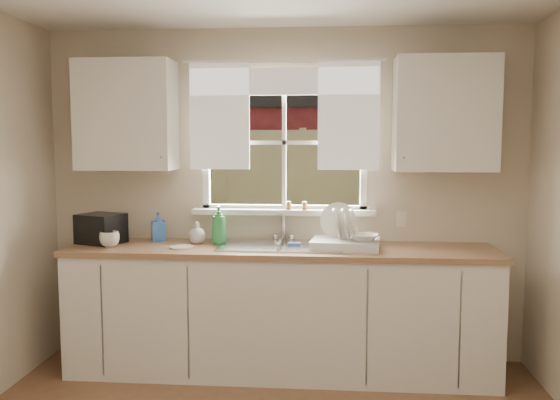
# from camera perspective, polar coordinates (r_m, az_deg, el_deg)

# --- Properties ---
(room_walls) EXTENTS (3.62, 4.02, 2.50)m
(room_walls) POSITION_cam_1_polar(r_m,az_deg,el_deg) (2.46, -3.41, -4.25)
(room_walls) COLOR beige
(room_walls) RESTS_ON ground
(window) EXTENTS (1.38, 0.16, 1.06)m
(window) POSITION_cam_1_polar(r_m,az_deg,el_deg) (4.48, 0.38, 3.44)
(window) COLOR white
(window) RESTS_ON room_walls
(curtains) EXTENTS (1.50, 0.03, 0.81)m
(curtains) POSITION_cam_1_polar(r_m,az_deg,el_deg) (4.43, 0.33, 9.21)
(curtains) COLOR white
(curtains) RESTS_ON room_walls
(base_cabinets) EXTENTS (3.00, 0.62, 0.87)m
(base_cabinets) POSITION_cam_1_polar(r_m,az_deg,el_deg) (4.33, 0.03, -10.75)
(base_cabinets) COLOR silver
(base_cabinets) RESTS_ON ground
(countertop) EXTENTS (3.04, 0.65, 0.04)m
(countertop) POSITION_cam_1_polar(r_m,az_deg,el_deg) (4.23, 0.03, -4.82)
(countertop) COLOR #906748
(countertop) RESTS_ON base_cabinets
(upper_cabinet_left) EXTENTS (0.70, 0.33, 0.80)m
(upper_cabinet_left) POSITION_cam_1_polar(r_m,az_deg,el_deg) (4.55, -14.54, 7.89)
(upper_cabinet_left) COLOR silver
(upper_cabinet_left) RESTS_ON room_walls
(upper_cabinet_right) EXTENTS (0.70, 0.33, 0.80)m
(upper_cabinet_right) POSITION_cam_1_polar(r_m,az_deg,el_deg) (4.37, 15.57, 7.96)
(upper_cabinet_right) COLOR silver
(upper_cabinet_right) RESTS_ON room_walls
(wall_outlet) EXTENTS (0.08, 0.01, 0.12)m
(wall_outlet) POSITION_cam_1_polar(r_m,az_deg,el_deg) (4.52, 11.57, -1.82)
(wall_outlet) COLOR beige
(wall_outlet) RESTS_ON room_walls
(sill_jars) EXTENTS (0.16, 0.04, 0.06)m
(sill_jars) POSITION_cam_1_polar(r_m,az_deg,el_deg) (4.44, 1.61, -0.54)
(sill_jars) COLOR brown
(sill_jars) RESTS_ON window
(backyard) EXTENTS (20.00, 10.00, 6.13)m
(backyard) POSITION_cam_1_polar(r_m,az_deg,el_deg) (11.03, 6.21, 15.04)
(backyard) COLOR #335421
(backyard) RESTS_ON ground
(sink) EXTENTS (0.88, 0.52, 0.40)m
(sink) POSITION_cam_1_polar(r_m,az_deg,el_deg) (4.27, 0.07, -5.43)
(sink) COLOR #B7B7BC
(sink) RESTS_ON countertop
(dish_rack) EXTENTS (0.51, 0.40, 0.31)m
(dish_rack) POSITION_cam_1_polar(r_m,az_deg,el_deg) (4.20, 6.27, -3.77)
(dish_rack) COLOR silver
(dish_rack) RESTS_ON countertop
(bowl) EXTENTS (0.23, 0.23, 0.05)m
(bowl) POSITION_cam_1_polar(r_m,az_deg,el_deg) (4.15, 8.13, -3.58)
(bowl) COLOR silver
(bowl) RESTS_ON dish_rack
(soap_bottle_a) EXTENTS (0.12, 0.12, 0.28)m
(soap_bottle_a) POSITION_cam_1_polar(r_m,az_deg,el_deg) (4.35, -5.91, -2.39)
(soap_bottle_a) COLOR #2C8745
(soap_bottle_a) RESTS_ON countertop
(soap_bottle_b) EXTENTS (0.13, 0.13, 0.22)m
(soap_bottle_b) POSITION_cam_1_polar(r_m,az_deg,el_deg) (4.58, -11.64, -2.49)
(soap_bottle_b) COLOR blue
(soap_bottle_b) RESTS_ON countertop
(soap_bottle_c) EXTENTS (0.13, 0.13, 0.16)m
(soap_bottle_c) POSITION_cam_1_polar(r_m,az_deg,el_deg) (4.42, -7.98, -3.12)
(soap_bottle_c) COLOR beige
(soap_bottle_c) RESTS_ON countertop
(saucer) EXTENTS (0.17, 0.17, 0.01)m
(saucer) POSITION_cam_1_polar(r_m,az_deg,el_deg) (4.24, -9.42, -4.51)
(saucer) COLOR beige
(saucer) RESTS_ON countertop
(cup) EXTENTS (0.16, 0.16, 0.11)m
(cup) POSITION_cam_1_polar(r_m,az_deg,el_deg) (4.39, -16.09, -3.65)
(cup) COLOR silver
(cup) RESTS_ON countertop
(black_appliance) EXTENTS (0.37, 0.34, 0.22)m
(black_appliance) POSITION_cam_1_polar(r_m,az_deg,el_deg) (4.57, -16.84, -2.64)
(black_appliance) COLOR black
(black_appliance) RESTS_ON countertop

